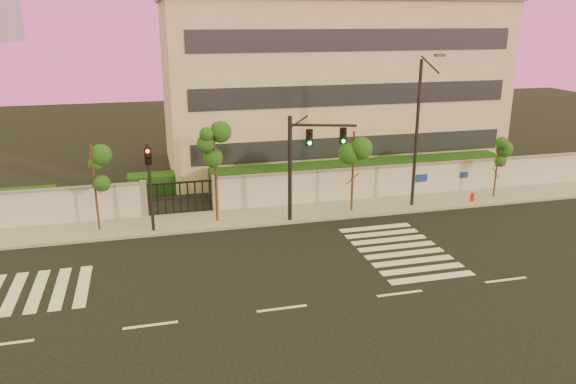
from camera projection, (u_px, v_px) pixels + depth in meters
name	position (u px, v px, depth m)	size (l,w,h in m)	color
ground	(282.00, 309.00, 21.90)	(120.00, 120.00, 0.00)	black
sidewalk	(237.00, 218.00, 31.58)	(60.00, 3.00, 0.15)	gray
perimeter_wall	(234.00, 193.00, 32.70)	(60.00, 0.36, 2.20)	#B1B3B8
hedge_row	(244.00, 183.00, 35.56)	(41.00, 4.25, 1.80)	black
institutional_building	(327.00, 83.00, 42.55)	(24.40, 12.40, 12.25)	#BDB3A0
road_markings	(227.00, 272.00, 24.99)	(57.00, 7.62, 0.02)	silver
street_tree_c	(94.00, 168.00, 28.76)	(1.47, 1.17, 4.74)	#382314
street_tree_d	(215.00, 152.00, 29.86)	(1.60, 1.27, 5.49)	#382314
street_tree_e	(354.00, 153.00, 31.72)	(1.63, 1.30, 4.81)	#382314
street_tree_f	(498.00, 155.00, 34.39)	(1.31, 1.04, 3.85)	#382314
traffic_signal_main	(303.00, 156.00, 30.24)	(3.69, 1.29, 5.94)	black
traffic_signal_secondary	(150.00, 177.00, 28.71)	(0.37, 0.35, 4.82)	black
streetlight_east	(419.00, 127.00, 32.01)	(0.54, 2.19, 9.08)	black
fire_hydrant	(472.00, 198.00, 34.19)	(0.28, 0.27, 0.71)	red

